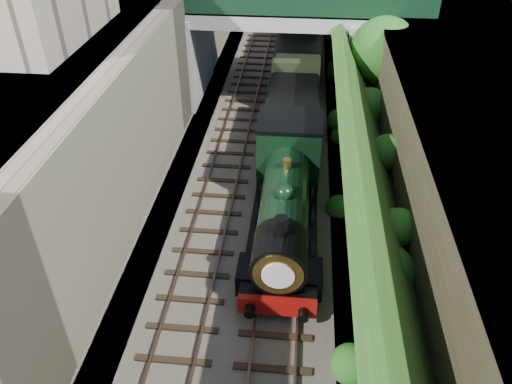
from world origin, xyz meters
TOP-DOWN VIEW (x-y plane):
  - trackbed at (0.00, 20.00)m, footprint 10.00×90.00m
  - retaining_wall at (-5.50, 20.00)m, footprint 1.00×90.00m
  - street_plateau_left at (-9.00, 20.00)m, footprint 6.00×90.00m
  - street_plateau_right at (9.50, 20.00)m, footprint 8.00×90.00m
  - embankment_slope at (4.94, 18.34)m, footprint 4.51×90.00m
  - track_left at (-2.00, 20.00)m, footprint 2.50×90.00m
  - track_right at (1.20, 20.00)m, footprint 2.50×90.00m
  - road_bridge at (0.94, 24.00)m, footprint 16.00×6.40m
  - tree at (5.91, 20.11)m, footprint 3.60×3.80m
  - locomotive at (1.20, 10.22)m, footprint 3.10×10.22m
  - tender at (1.20, 17.58)m, footprint 2.70×6.00m
  - coach_front at (1.20, 30.18)m, footprint 2.90×18.00m

SIDE VIEW (x-z plane):
  - trackbed at x=0.00m, z-range 0.00..0.20m
  - track_left at x=-2.00m, z-range 0.15..0.35m
  - track_right at x=1.20m, z-range 0.15..0.35m
  - tender at x=1.20m, z-range 0.09..3.14m
  - locomotive at x=1.20m, z-range -0.02..3.81m
  - coach_front at x=1.20m, z-range 0.20..3.90m
  - embankment_slope at x=4.94m, z-range -0.57..5.87m
  - street_plateau_right at x=9.50m, z-range 0.00..6.25m
  - retaining_wall at x=-5.50m, z-range 0.00..7.00m
  - street_plateau_left at x=-9.00m, z-range 0.00..7.00m
  - road_bridge at x=0.94m, z-range 0.45..7.70m
  - tree at x=5.91m, z-range 1.35..7.95m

